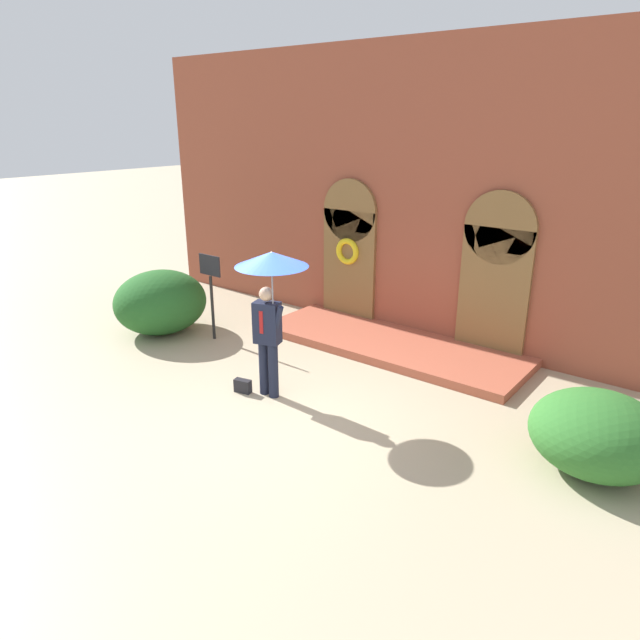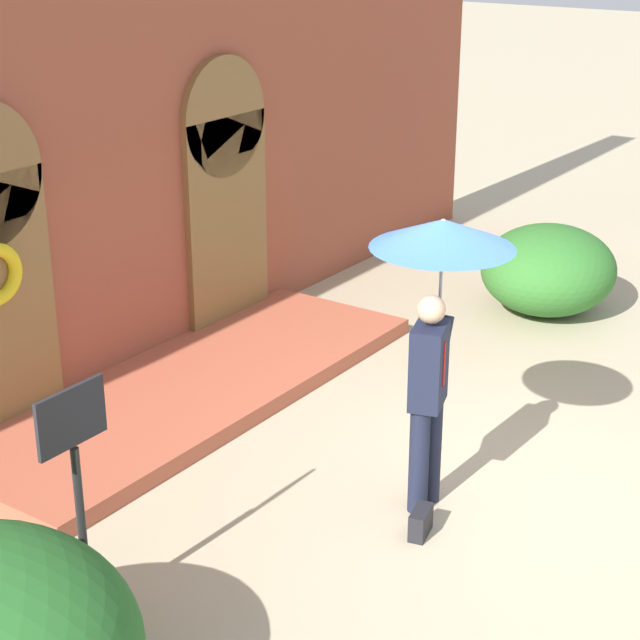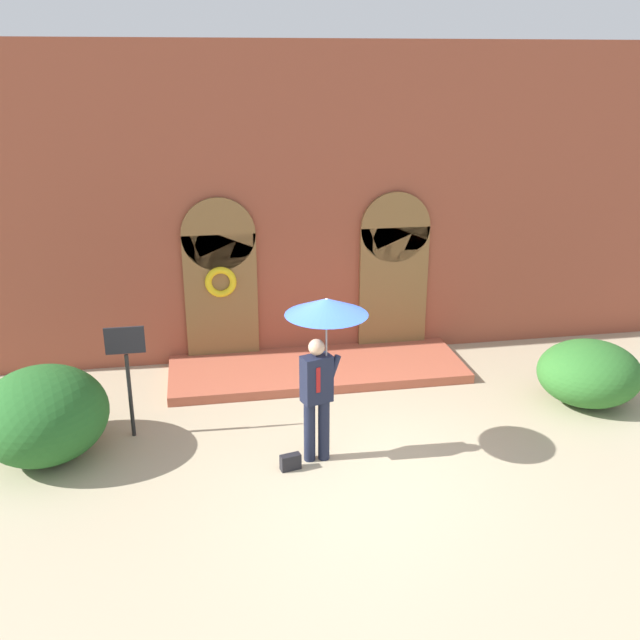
# 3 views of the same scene
# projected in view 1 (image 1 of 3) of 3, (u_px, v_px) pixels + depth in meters

# --- Properties ---
(ground_plane) EXTENTS (80.00, 80.00, 0.00)m
(ground_plane) POSITION_uv_depth(u_px,v_px,m) (285.00, 408.00, 8.74)
(ground_plane) COLOR tan
(building_facade) EXTENTS (14.00, 2.30, 5.60)m
(building_facade) POSITION_uv_depth(u_px,v_px,m) (426.00, 202.00, 10.93)
(building_facade) COLOR brown
(building_facade) RESTS_ON ground
(person_with_umbrella) EXTENTS (1.10, 1.10, 2.36)m
(person_with_umbrella) POSITION_uv_depth(u_px,v_px,m) (271.00, 281.00, 8.47)
(person_with_umbrella) COLOR #191E33
(person_with_umbrella) RESTS_ON ground
(handbag) EXTENTS (0.30, 0.18, 0.22)m
(handbag) POSITION_uv_depth(u_px,v_px,m) (243.00, 386.00, 9.22)
(handbag) COLOR black
(handbag) RESTS_ON ground
(sign_post) EXTENTS (0.56, 0.06, 1.72)m
(sign_post) POSITION_uv_depth(u_px,v_px,m) (211.00, 283.00, 11.12)
(sign_post) COLOR black
(sign_post) RESTS_ON ground
(shrub_left) EXTENTS (1.77, 1.91, 1.29)m
(shrub_left) POSITION_uv_depth(u_px,v_px,m) (161.00, 302.00, 11.67)
(shrub_left) COLOR #235B23
(shrub_left) RESTS_ON ground
(shrub_right) EXTENTS (1.65, 1.56, 1.03)m
(shrub_right) POSITION_uv_depth(u_px,v_px,m) (598.00, 434.00, 7.04)
(shrub_right) COLOR #2D6B28
(shrub_right) RESTS_ON ground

